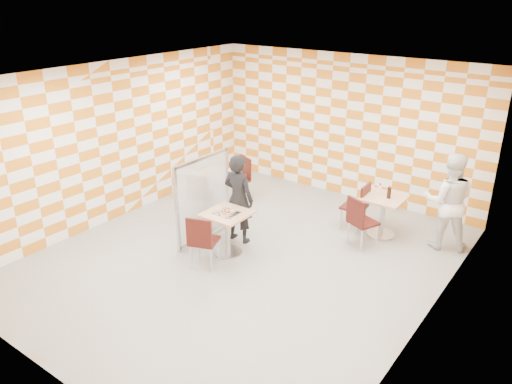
% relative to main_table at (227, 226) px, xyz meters
% --- Properties ---
extents(room_shell, '(7.00, 7.00, 7.00)m').
position_rel_main_table_xyz_m(room_shell, '(0.33, 0.57, 0.99)').
color(room_shell, gray).
rests_on(room_shell, ground).
extents(main_table, '(0.70, 0.70, 0.75)m').
position_rel_main_table_xyz_m(main_table, '(0.00, 0.00, 0.00)').
color(main_table, '#DCAB76').
rests_on(main_table, ground).
extents(second_table, '(0.70, 0.70, 0.75)m').
position_rel_main_table_xyz_m(second_table, '(1.84, 2.17, 0.00)').
color(second_table, '#DCAB76').
rests_on(second_table, ground).
extents(empty_table, '(0.70, 0.70, 0.75)m').
position_rel_main_table_xyz_m(empty_table, '(-1.36, 1.37, 0.00)').
color(empty_table, '#DCAB76').
rests_on(empty_table, ground).
extents(chair_main_front, '(0.54, 0.55, 0.92)m').
position_rel_main_table_xyz_m(chair_main_front, '(0.01, -0.63, 0.04)').
color(chair_main_front, '#390F0B').
rests_on(chair_main_front, ground).
extents(chair_second_front, '(0.55, 0.56, 0.92)m').
position_rel_main_table_xyz_m(chair_second_front, '(1.69, 1.50, 0.04)').
color(chair_second_front, '#390F0B').
rests_on(chair_second_front, ground).
extents(chair_second_side, '(0.45, 0.44, 0.92)m').
position_rel_main_table_xyz_m(chair_second_side, '(1.40, 2.10, 0.04)').
color(chair_second_side, '#390F0B').
rests_on(chair_second_side, ground).
extents(chair_empty_near, '(0.55, 0.56, 0.92)m').
position_rel_main_table_xyz_m(chair_empty_near, '(-1.30, 0.75, 0.04)').
color(chair_empty_near, '#390F0B').
rests_on(chair_empty_near, ground).
extents(chair_empty_far, '(0.55, 0.56, 0.92)m').
position_rel_main_table_xyz_m(chair_empty_far, '(-1.26, 2.00, 0.04)').
color(chair_empty_far, '#390F0B').
rests_on(chair_empty_far, ground).
extents(partition, '(0.08, 1.38, 1.55)m').
position_rel_main_table_xyz_m(partition, '(-0.67, 0.17, 0.28)').
color(partition, white).
rests_on(partition, ground).
extents(man_dark, '(0.60, 0.41, 1.61)m').
position_rel_main_table_xyz_m(man_dark, '(-0.14, 0.49, 0.29)').
color(man_dark, black).
rests_on(man_dark, ground).
extents(man_white, '(1.01, 0.91, 1.71)m').
position_rel_main_table_xyz_m(man_white, '(2.87, 2.41, 0.34)').
color(man_white, white).
rests_on(man_white, ground).
extents(pizza_on_foil, '(0.40, 0.40, 0.04)m').
position_rel_main_table_xyz_m(pizza_on_foil, '(-0.00, -0.02, 0.26)').
color(pizza_on_foil, silver).
rests_on(pizza_on_foil, main_table).
extents(sport_bottle, '(0.06, 0.06, 0.20)m').
position_rel_main_table_xyz_m(sport_bottle, '(1.70, 2.27, 0.33)').
color(sport_bottle, white).
rests_on(sport_bottle, second_table).
extents(soda_bottle, '(0.07, 0.07, 0.23)m').
position_rel_main_table_xyz_m(soda_bottle, '(1.91, 2.18, 0.34)').
color(soda_bottle, black).
rests_on(soda_bottle, second_table).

